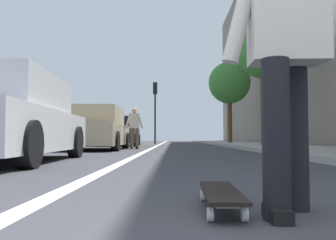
{
  "coord_description": "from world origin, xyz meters",
  "views": [
    {
      "loc": [
        -0.95,
        0.33,
        0.41
      ],
      "look_at": [
        9.23,
        0.49,
        0.91
      ],
      "focal_mm": 39.07,
      "sensor_mm": 36.0,
      "label": 1
    }
  ],
  "objects_px": {
    "skateboard": "(221,194)",
    "pedestrian_distant": "(134,125)",
    "skater_person": "(287,42)",
    "traffic_light": "(155,101)",
    "street_tree_mid": "(263,54)",
    "street_tree_far": "(229,83)",
    "parked_car_near": "(8,120)",
    "parked_car_far": "(119,132)",
    "parked_car_mid": "(97,130)"
  },
  "relations": [
    {
      "from": "traffic_light",
      "to": "street_tree_mid",
      "type": "bearing_deg",
      "value": -155.0
    },
    {
      "from": "skateboard",
      "to": "traffic_light",
      "type": "xyz_separation_m",
      "value": [
        22.67,
        1.53,
        2.81
      ]
    },
    {
      "from": "skater_person",
      "to": "parked_car_near",
      "type": "bearing_deg",
      "value": 39.28
    },
    {
      "from": "skateboard",
      "to": "skater_person",
      "type": "distance_m",
      "value": 0.92
    },
    {
      "from": "skateboard",
      "to": "traffic_light",
      "type": "relative_size",
      "value": 0.2
    },
    {
      "from": "parked_car_near",
      "to": "traffic_light",
      "type": "distance_m",
      "value": 18.81
    },
    {
      "from": "street_tree_mid",
      "to": "pedestrian_distant",
      "type": "bearing_deg",
      "value": 99.96
    },
    {
      "from": "skater_person",
      "to": "pedestrian_distant",
      "type": "distance_m",
      "value": 11.74
    },
    {
      "from": "skater_person",
      "to": "street_tree_mid",
      "type": "distance_m",
      "value": 13.09
    },
    {
      "from": "traffic_light",
      "to": "parked_car_mid",
      "type": "bearing_deg",
      "value": 173.37
    },
    {
      "from": "street_tree_mid",
      "to": "pedestrian_distant",
      "type": "height_order",
      "value": "street_tree_mid"
    },
    {
      "from": "traffic_light",
      "to": "street_tree_far",
      "type": "height_order",
      "value": "street_tree_far"
    },
    {
      "from": "parked_car_near",
      "to": "traffic_light",
      "type": "xyz_separation_m",
      "value": [
        18.62,
        -1.56,
        2.19
      ]
    },
    {
      "from": "skater_person",
      "to": "traffic_light",
      "type": "bearing_deg",
      "value": 4.71
    },
    {
      "from": "street_tree_far",
      "to": "pedestrian_distant",
      "type": "distance_m",
      "value": 11.36
    },
    {
      "from": "street_tree_far",
      "to": "pedestrian_distant",
      "type": "height_order",
      "value": "street_tree_far"
    },
    {
      "from": "street_tree_mid",
      "to": "pedestrian_distant",
      "type": "relative_size",
      "value": 3.15
    },
    {
      "from": "parked_car_near",
      "to": "parked_car_mid",
      "type": "xyz_separation_m",
      "value": [
        6.44,
        -0.15,
        -0.01
      ]
    },
    {
      "from": "skateboard",
      "to": "street_tree_far",
      "type": "height_order",
      "value": "street_tree_far"
    },
    {
      "from": "skateboard",
      "to": "pedestrian_distant",
      "type": "distance_m",
      "value": 11.57
    },
    {
      "from": "parked_car_mid",
      "to": "street_tree_mid",
      "type": "bearing_deg",
      "value": -73.95
    },
    {
      "from": "traffic_light",
      "to": "street_tree_far",
      "type": "xyz_separation_m",
      "value": [
        -1.54,
        -4.84,
        1.0
      ]
    },
    {
      "from": "skateboard",
      "to": "parked_car_far",
      "type": "distance_m",
      "value": 16.75
    },
    {
      "from": "parked_car_near",
      "to": "traffic_light",
      "type": "bearing_deg",
      "value": -4.8
    },
    {
      "from": "skateboard",
      "to": "parked_car_near",
      "type": "xyz_separation_m",
      "value": [
        4.06,
        3.1,
        0.62
      ]
    },
    {
      "from": "traffic_light",
      "to": "parked_car_near",
      "type": "bearing_deg",
      "value": 175.2
    },
    {
      "from": "skateboard",
      "to": "pedestrian_distant",
      "type": "height_order",
      "value": "pedestrian_distant"
    },
    {
      "from": "parked_car_near",
      "to": "parked_car_far",
      "type": "distance_m",
      "value": 12.4
    },
    {
      "from": "skater_person",
      "to": "traffic_light",
      "type": "relative_size",
      "value": 0.39
    },
    {
      "from": "traffic_light",
      "to": "skater_person",
      "type": "bearing_deg",
      "value": -175.29
    },
    {
      "from": "parked_car_near",
      "to": "skater_person",
      "type": "bearing_deg",
      "value": -140.72
    },
    {
      "from": "street_tree_mid",
      "to": "traffic_light",
      "type": "bearing_deg",
      "value": 25.0
    },
    {
      "from": "skateboard",
      "to": "street_tree_far",
      "type": "relative_size",
      "value": 0.16
    },
    {
      "from": "parked_car_near",
      "to": "parked_car_far",
      "type": "xyz_separation_m",
      "value": [
        12.4,
        -0.05,
        -0.02
      ]
    },
    {
      "from": "parked_car_far",
      "to": "street_tree_mid",
      "type": "xyz_separation_m",
      "value": [
        -4.17,
        -6.35,
        3.03
      ]
    },
    {
      "from": "street_tree_far",
      "to": "skater_person",
      "type": "bearing_deg",
      "value": 172.09
    },
    {
      "from": "parked_car_far",
      "to": "parked_car_near",
      "type": "bearing_deg",
      "value": 179.75
    },
    {
      "from": "skateboard",
      "to": "skater_person",
      "type": "height_order",
      "value": "skater_person"
    },
    {
      "from": "skateboard",
      "to": "parked_car_near",
      "type": "height_order",
      "value": "parked_car_near"
    },
    {
      "from": "parked_car_mid",
      "to": "traffic_light",
      "type": "xyz_separation_m",
      "value": [
        12.18,
        -1.42,
        2.2
      ]
    },
    {
      "from": "skateboard",
      "to": "street_tree_far",
      "type": "xyz_separation_m",
      "value": [
        21.14,
        -3.3,
        3.81
      ]
    },
    {
      "from": "parked_car_far",
      "to": "street_tree_mid",
      "type": "height_order",
      "value": "street_tree_mid"
    },
    {
      "from": "parked_car_far",
      "to": "pedestrian_distant",
      "type": "xyz_separation_m",
      "value": [
        -5.05,
        -1.31,
        0.17
      ]
    },
    {
      "from": "parked_car_mid",
      "to": "street_tree_far",
      "type": "height_order",
      "value": "street_tree_far"
    },
    {
      "from": "skateboard",
      "to": "pedestrian_distant",
      "type": "xyz_separation_m",
      "value": [
        11.41,
        1.73,
        0.78
      ]
    },
    {
      "from": "street_tree_mid",
      "to": "pedestrian_distant",
      "type": "distance_m",
      "value": 5.86
    },
    {
      "from": "skateboard",
      "to": "skater_person",
      "type": "bearing_deg",
      "value": -113.33
    },
    {
      "from": "skateboard",
      "to": "parked_car_mid",
      "type": "xyz_separation_m",
      "value": [
        10.5,
        2.95,
        0.61
      ]
    },
    {
      "from": "skateboard",
      "to": "traffic_light",
      "type": "distance_m",
      "value": 22.9
    },
    {
      "from": "skateboard",
      "to": "parked_car_mid",
      "type": "relative_size",
      "value": 0.18
    }
  ]
}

